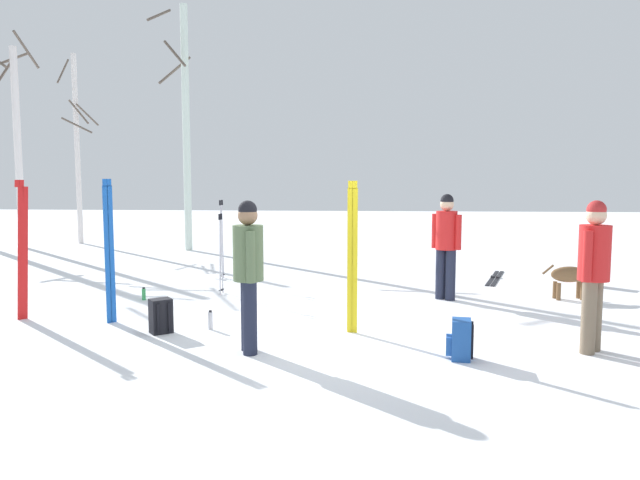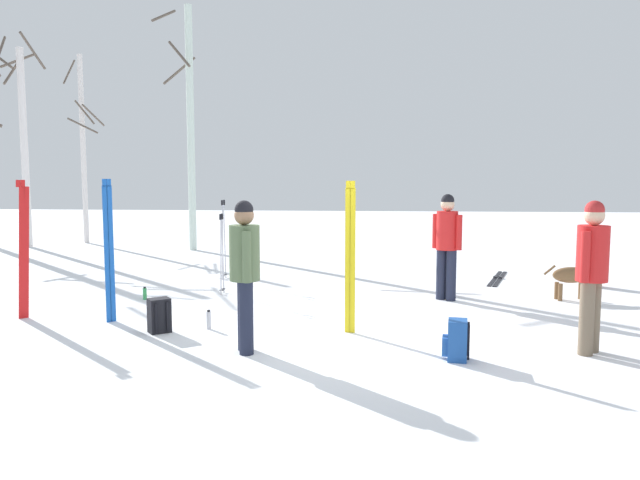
{
  "view_description": "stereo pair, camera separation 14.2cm",
  "coord_description": "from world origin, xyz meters",
  "views": [
    {
      "loc": [
        0.32,
        -7.32,
        1.94
      ],
      "look_at": [
        -0.43,
        1.94,
        1.0
      ],
      "focal_mm": 33.41,
      "sensor_mm": 36.0,
      "label": 1
    },
    {
      "loc": [
        0.46,
        -7.3,
        1.94
      ],
      "look_at": [
        -0.43,
        1.94,
        1.0
      ],
      "focal_mm": 33.41,
      "sensor_mm": 36.0,
      "label": 2
    }
  ],
  "objects": [
    {
      "name": "backpack_1",
      "position": [
        4.37,
        3.89,
        0.21
      ],
      "size": [
        0.34,
        0.33,
        0.44
      ],
      "color": "red",
      "rests_on": "ground_plane"
    },
    {
      "name": "dog",
      "position": [
        3.64,
        2.54,
        0.39
      ],
      "size": [
        0.9,
        0.27,
        0.57
      ],
      "color": "brown",
      "rests_on": "ground_plane"
    },
    {
      "name": "birch_tree_2",
      "position": [
        -8.48,
        10.22,
        2.95
      ],
      "size": [
        0.96,
        0.96,
        5.7
      ],
      "color": "silver",
      "rests_on": "ground_plane"
    },
    {
      "name": "water_bottle_1",
      "position": [
        -3.29,
        1.92,
        0.1
      ],
      "size": [
        0.06,
        0.06,
        0.21
      ],
      "color": "green",
      "rests_on": "ground_plane"
    },
    {
      "name": "person_1",
      "position": [
        1.58,
        2.36,
        0.98
      ],
      "size": [
        0.44,
        0.34,
        1.72
      ],
      "color": "#1E2338",
      "rests_on": "ground_plane"
    },
    {
      "name": "ski_poles_1",
      "position": [
        -2.53,
        4.06,
        0.82
      ],
      "size": [
        0.07,
        0.27,
        1.55
      ],
      "color": "#B2B2BC",
      "rests_on": "ground_plane"
    },
    {
      "name": "birch_tree_1",
      "position": [
        -9.64,
        9.0,
        3.11
      ],
      "size": [
        1.26,
        1.39,
        6.06
      ],
      "color": "white",
      "rests_on": "ground_plane"
    },
    {
      "name": "ski_pair_planted_1",
      "position": [
        -3.16,
        0.39,
        0.97
      ],
      "size": [
        0.11,
        0.11,
        1.95
      ],
      "color": "blue",
      "rests_on": "ground_plane"
    },
    {
      "name": "backpack_2",
      "position": [
        -2.3,
        -0.08,
        0.21
      ],
      "size": [
        0.34,
        0.35,
        0.44
      ],
      "color": "black",
      "rests_on": "ground_plane"
    },
    {
      "name": "ski_pair_planted_0",
      "position": [
        -4.45,
        0.51,
        0.96
      ],
      "size": [
        0.16,
        0.17,
        1.94
      ],
      "color": "red",
      "rests_on": "ground_plane"
    },
    {
      "name": "birch_tree_3",
      "position": [
        -4.65,
        8.72,
        3.45
      ],
      "size": [
        0.99,
        1.42,
        6.69
      ],
      "color": "silver",
      "rests_on": "ground_plane"
    },
    {
      "name": "person_0",
      "position": [
        -1.01,
        -0.84,
        0.98
      ],
      "size": [
        0.34,
        0.5,
        1.72
      ],
      "color": "#1E2338",
      "rests_on": "ground_plane"
    },
    {
      "name": "ski_pair_lying_0",
      "position": [
        2.83,
        4.53,
        0.01
      ],
      "size": [
        0.73,
        1.86,
        0.05
      ],
      "color": "black",
      "rests_on": "ground_plane"
    },
    {
      "name": "ground_plane",
      "position": [
        0.0,
        0.0,
        0.0
      ],
      "size": [
        60.0,
        60.0,
        0.0
      ],
      "primitive_type": "plane",
      "color": "white"
    },
    {
      "name": "water_bottle_0",
      "position": [
        -1.71,
        0.13,
        0.12
      ],
      "size": [
        0.06,
        0.06,
        0.25
      ],
      "color": "silver",
      "rests_on": "ground_plane"
    },
    {
      "name": "ski_poles_0",
      "position": [
        -2.16,
        2.53,
        0.73
      ],
      "size": [
        0.07,
        0.22,
        1.37
      ],
      "color": "#B2B2BC",
      "rests_on": "ground_plane"
    },
    {
      "name": "ski_pair_planted_2",
      "position": [
        0.13,
        0.13,
        0.96
      ],
      "size": [
        0.13,
        0.04,
        1.93
      ],
      "color": "yellow",
      "rests_on": "ground_plane"
    },
    {
      "name": "person_2",
      "position": [
        2.84,
        -0.52,
        0.98
      ],
      "size": [
        0.37,
        0.43,
        1.72
      ],
      "color": "#72604C",
      "rests_on": "ground_plane"
    },
    {
      "name": "backpack_0",
      "position": [
        1.33,
        -0.92,
        0.21
      ],
      "size": [
        0.31,
        0.28,
        0.44
      ],
      "color": "#1E4C99",
      "rests_on": "ground_plane"
    }
  ]
}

